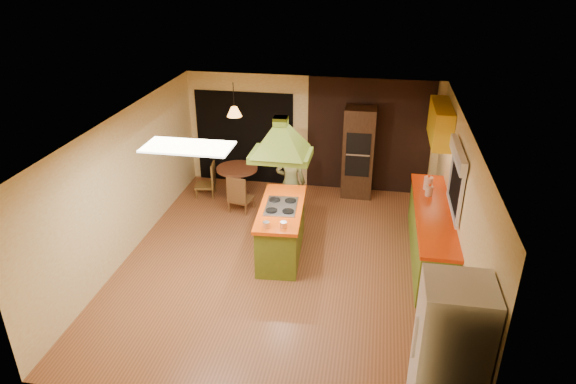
% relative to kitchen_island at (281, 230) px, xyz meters
% --- Properties ---
extents(ground, '(6.50, 6.50, 0.00)m').
position_rel_kitchen_island_xyz_m(ground, '(0.11, -0.30, -0.46)').
color(ground, '#965631').
rests_on(ground, ground).
extents(room_walls, '(5.50, 6.50, 6.50)m').
position_rel_kitchen_island_xyz_m(room_walls, '(0.11, -0.30, 0.79)').
color(room_walls, '#FAEBB4').
rests_on(room_walls, ground).
extents(ceiling_plane, '(6.50, 6.50, 0.00)m').
position_rel_kitchen_island_xyz_m(ceiling_plane, '(0.11, -0.30, 2.04)').
color(ceiling_plane, silver).
rests_on(ceiling_plane, room_walls).
extents(brick_panel, '(2.64, 0.03, 2.50)m').
position_rel_kitchen_island_xyz_m(brick_panel, '(1.36, 2.93, 0.79)').
color(brick_panel, '#381E14').
rests_on(brick_panel, ground).
extents(nook_opening, '(2.20, 0.03, 2.10)m').
position_rel_kitchen_island_xyz_m(nook_opening, '(-1.39, 2.93, 0.59)').
color(nook_opening, black).
rests_on(nook_opening, ground).
extents(right_counter, '(0.62, 3.05, 0.92)m').
position_rel_kitchen_island_xyz_m(right_counter, '(2.56, 0.30, 0.00)').
color(right_counter, olive).
rests_on(right_counter, ground).
extents(upper_cabinets, '(0.34, 1.40, 0.70)m').
position_rel_kitchen_island_xyz_m(upper_cabinets, '(2.68, 1.90, 1.49)').
color(upper_cabinets, yellow).
rests_on(upper_cabinets, room_walls).
extents(window_right, '(0.12, 1.35, 1.06)m').
position_rel_kitchen_island_xyz_m(window_right, '(2.81, 0.10, 1.31)').
color(window_right, black).
rests_on(window_right, room_walls).
extents(fluor_panel, '(1.20, 0.60, 0.03)m').
position_rel_kitchen_island_xyz_m(fluor_panel, '(-0.99, -1.50, 2.02)').
color(fluor_panel, white).
rests_on(fluor_panel, ceiling_plane).
extents(kitchen_island, '(0.85, 1.86, 0.93)m').
position_rel_kitchen_island_xyz_m(kitchen_island, '(0.00, 0.00, 0.00)').
color(kitchen_island, olive).
rests_on(kitchen_island, ground).
extents(range_hood, '(0.98, 0.71, 0.79)m').
position_rel_kitchen_island_xyz_m(range_hood, '(-0.00, 0.00, 1.79)').
color(range_hood, '#5E751D').
rests_on(range_hood, ceiling_plane).
extents(man, '(0.61, 0.43, 1.59)m').
position_rel_kitchen_island_xyz_m(man, '(-0.05, 1.26, 0.33)').
color(man, brown).
rests_on(man, ground).
extents(refrigerator, '(0.74, 0.70, 1.80)m').
position_rel_kitchen_island_xyz_m(refrigerator, '(2.47, -3.11, 0.44)').
color(refrigerator, white).
rests_on(refrigerator, ground).
extents(wall_oven, '(0.65, 0.60, 1.96)m').
position_rel_kitchen_island_xyz_m(wall_oven, '(1.17, 2.65, 0.52)').
color(wall_oven, '#412614').
rests_on(wall_oven, ground).
extents(dining_table, '(0.88, 0.88, 0.67)m').
position_rel_kitchen_island_xyz_m(dining_table, '(-1.37, 2.11, 0.00)').
color(dining_table, brown).
rests_on(dining_table, ground).
extents(chair_left, '(0.47, 0.47, 0.75)m').
position_rel_kitchen_island_xyz_m(chair_left, '(-2.07, 2.01, -0.08)').
color(chair_left, brown).
rests_on(chair_left, ground).
extents(chair_near, '(0.52, 0.52, 0.80)m').
position_rel_kitchen_island_xyz_m(chair_near, '(-1.12, 1.46, -0.06)').
color(chair_near, brown).
rests_on(chair_near, ground).
extents(pendant_lamp, '(0.37, 0.37, 0.20)m').
position_rel_kitchen_island_xyz_m(pendant_lamp, '(-1.37, 2.11, 1.44)').
color(pendant_lamp, '#FF9E3F').
rests_on(pendant_lamp, ceiling_plane).
extents(canister_large, '(0.19, 0.19, 0.24)m').
position_rel_kitchen_island_xyz_m(canister_large, '(2.51, 1.15, 0.58)').
color(canister_large, '#FAE2C9').
rests_on(canister_large, right_counter).
extents(canister_medium, '(0.16, 0.16, 0.18)m').
position_rel_kitchen_island_xyz_m(canister_medium, '(2.51, 0.87, 0.55)').
color(canister_medium, beige).
rests_on(canister_medium, right_counter).
extents(canister_small, '(0.11, 0.11, 0.15)m').
position_rel_kitchen_island_xyz_m(canister_small, '(2.51, 0.94, 0.53)').
color(canister_small, beige).
rests_on(canister_small, right_counter).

